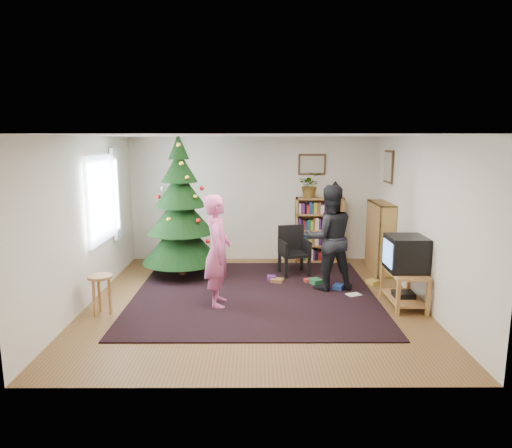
{
  "coord_description": "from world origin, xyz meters",
  "views": [
    {
      "loc": [
        0.0,
        -6.69,
        2.45
      ],
      "look_at": [
        0.02,
        0.55,
        1.1
      ],
      "focal_mm": 32.0,
      "sensor_mm": 36.0,
      "label": 1
    }
  ],
  "objects_px": {
    "tv_stand": "(404,285)",
    "crt_tv": "(406,253)",
    "christmas_tree": "(181,218)",
    "potted_plant": "(310,185)",
    "person_by_chair": "(329,238)",
    "person_standing": "(218,251)",
    "stool": "(100,284)",
    "picture_right": "(389,167)",
    "bookshelf_back": "(319,229)",
    "bookshelf_right": "(380,236)",
    "table_lamp": "(335,186)",
    "picture_back": "(312,164)",
    "armchair": "(294,248)"
  },
  "relations": [
    {
      "from": "person_standing",
      "to": "potted_plant",
      "type": "bearing_deg",
      "value": -35.3
    },
    {
      "from": "armchair",
      "to": "bookshelf_back",
      "type": "bearing_deg",
      "value": 44.28
    },
    {
      "from": "stool",
      "to": "picture_back",
      "type": "bearing_deg",
      "value": 42.18
    },
    {
      "from": "bookshelf_right",
      "to": "table_lamp",
      "type": "relative_size",
      "value": 3.84
    },
    {
      "from": "picture_back",
      "to": "potted_plant",
      "type": "relative_size",
      "value": 1.07
    },
    {
      "from": "bookshelf_right",
      "to": "tv_stand",
      "type": "distance_m",
      "value": 1.86
    },
    {
      "from": "picture_back",
      "to": "person_by_chair",
      "type": "relative_size",
      "value": 0.32
    },
    {
      "from": "picture_right",
      "to": "armchair",
      "type": "xyz_separation_m",
      "value": [
        -1.75,
        -0.31,
        -1.47
      ]
    },
    {
      "from": "tv_stand",
      "to": "picture_right",
      "type": "bearing_deg",
      "value": 82.61
    },
    {
      "from": "bookshelf_back",
      "to": "person_standing",
      "type": "bearing_deg",
      "value": -126.28
    },
    {
      "from": "crt_tv",
      "to": "table_lamp",
      "type": "bearing_deg",
      "value": 103.43
    },
    {
      "from": "person_standing",
      "to": "table_lamp",
      "type": "bearing_deg",
      "value": -42.57
    },
    {
      "from": "stool",
      "to": "table_lamp",
      "type": "bearing_deg",
      "value": 37.27
    },
    {
      "from": "bookshelf_back",
      "to": "potted_plant",
      "type": "height_order",
      "value": "potted_plant"
    },
    {
      "from": "crt_tv",
      "to": "bookshelf_back",
      "type": "bearing_deg",
      "value": 109.61
    },
    {
      "from": "picture_back",
      "to": "bookshelf_right",
      "type": "height_order",
      "value": "picture_back"
    },
    {
      "from": "bookshelf_right",
      "to": "tv_stand",
      "type": "bearing_deg",
      "value": 176.23
    },
    {
      "from": "bookshelf_right",
      "to": "crt_tv",
      "type": "bearing_deg",
      "value": 176.14
    },
    {
      "from": "tv_stand",
      "to": "person_standing",
      "type": "relative_size",
      "value": 0.52
    },
    {
      "from": "tv_stand",
      "to": "stool",
      "type": "relative_size",
      "value": 1.52
    },
    {
      "from": "christmas_tree",
      "to": "potted_plant",
      "type": "distance_m",
      "value": 2.67
    },
    {
      "from": "christmas_tree",
      "to": "picture_right",
      "type": "bearing_deg",
      "value": 6.4
    },
    {
      "from": "crt_tv",
      "to": "stool",
      "type": "bearing_deg",
      "value": -175.85
    },
    {
      "from": "tv_stand",
      "to": "stool",
      "type": "height_order",
      "value": "stool"
    },
    {
      "from": "tv_stand",
      "to": "stool",
      "type": "xyz_separation_m",
      "value": [
        -4.39,
        -0.32,
        0.12
      ]
    },
    {
      "from": "christmas_tree",
      "to": "potted_plant",
      "type": "xyz_separation_m",
      "value": [
        2.42,
        1.02,
        0.49
      ]
    },
    {
      "from": "picture_right",
      "to": "person_standing",
      "type": "bearing_deg",
      "value": -147.42
    },
    {
      "from": "armchair",
      "to": "stool",
      "type": "distance_m",
      "value": 3.5
    },
    {
      "from": "christmas_tree",
      "to": "crt_tv",
      "type": "bearing_deg",
      "value": -23.56
    },
    {
      "from": "picture_right",
      "to": "bookshelf_back",
      "type": "height_order",
      "value": "picture_right"
    },
    {
      "from": "picture_right",
      "to": "person_standing",
      "type": "xyz_separation_m",
      "value": [
        -3.02,
        -1.93,
        -1.12
      ]
    },
    {
      "from": "picture_right",
      "to": "stool",
      "type": "relative_size",
      "value": 1.05
    },
    {
      "from": "christmas_tree",
      "to": "stool",
      "type": "bearing_deg",
      "value": -114.69
    },
    {
      "from": "crt_tv",
      "to": "armchair",
      "type": "distance_m",
      "value": 2.25
    },
    {
      "from": "christmas_tree",
      "to": "crt_tv",
      "type": "distance_m",
      "value": 3.86
    },
    {
      "from": "tv_stand",
      "to": "stool",
      "type": "distance_m",
      "value": 4.4
    },
    {
      "from": "christmas_tree",
      "to": "person_standing",
      "type": "relative_size",
      "value": 1.54
    },
    {
      "from": "bookshelf_back",
      "to": "person_standing",
      "type": "relative_size",
      "value": 0.78
    },
    {
      "from": "armchair",
      "to": "bookshelf_right",
      "type": "bearing_deg",
      "value": -6.9
    },
    {
      "from": "christmas_tree",
      "to": "person_by_chair",
      "type": "xyz_separation_m",
      "value": [
        2.53,
        -0.77,
        -0.2
      ]
    },
    {
      "from": "armchair",
      "to": "potted_plant",
      "type": "bearing_deg",
      "value": 54.13
    },
    {
      "from": "picture_back",
      "to": "crt_tv",
      "type": "xyz_separation_m",
      "value": [
        1.07,
        -2.69,
        -1.15
      ]
    },
    {
      "from": "tv_stand",
      "to": "person_standing",
      "type": "bearing_deg",
      "value": 179.17
    },
    {
      "from": "tv_stand",
      "to": "crt_tv",
      "type": "bearing_deg",
      "value": -180.0
    },
    {
      "from": "picture_right",
      "to": "bookshelf_back",
      "type": "bearing_deg",
      "value": 153.21
    },
    {
      "from": "christmas_tree",
      "to": "bookshelf_back",
      "type": "height_order",
      "value": "christmas_tree"
    },
    {
      "from": "bookshelf_back",
      "to": "stool",
      "type": "xyz_separation_m",
      "value": [
        -3.48,
        -2.87,
        -0.22
      ]
    },
    {
      "from": "picture_back",
      "to": "potted_plant",
      "type": "height_order",
      "value": "picture_back"
    },
    {
      "from": "armchair",
      "to": "person_standing",
      "type": "distance_m",
      "value": 2.08
    },
    {
      "from": "person_by_chair",
      "to": "table_lamp",
      "type": "xyz_separation_m",
      "value": [
        0.39,
        1.78,
        0.66
      ]
    }
  ]
}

